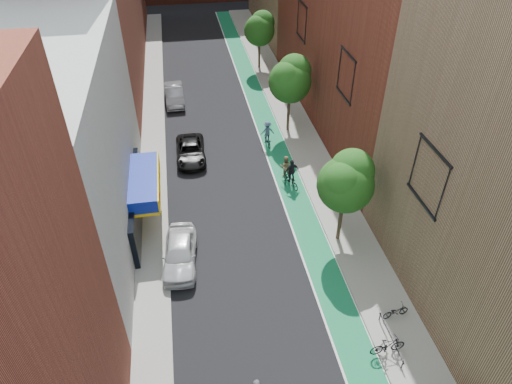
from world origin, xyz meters
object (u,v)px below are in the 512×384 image
parked_car_silver (174,95)px  cyclist_lane_near (285,170)px  cyclist_lane_mid (292,176)px  cyclist_lane_far (267,135)px  parked_car_black (191,151)px  parked_car_white (180,253)px

parked_car_silver → cyclist_lane_near: size_ratio=2.41×
cyclist_lane_mid → cyclist_lane_far: bearing=-97.5°
parked_car_black → parked_car_silver: bearing=96.4°
parked_car_white → cyclist_lane_mid: bearing=42.8°
cyclist_lane_near → cyclist_lane_far: bearing=-73.9°
parked_car_white → parked_car_black: (1.31, 11.35, -0.14)m
parked_car_white → cyclist_lane_mid: (8.36, 6.41, 0.01)m
parked_car_white → cyclist_lane_mid: size_ratio=2.18×
cyclist_lane_near → parked_car_black: bearing=-19.3°
parked_car_white → parked_car_silver: parked_car_white is taller
parked_car_silver → cyclist_lane_far: size_ratio=2.29×
cyclist_lane_mid → cyclist_lane_far: (-0.65, 5.94, 0.11)m
cyclist_lane_far → parked_car_black: bearing=5.2°
parked_car_silver → cyclist_lane_mid: cyclist_lane_mid is taller
cyclist_lane_mid → parked_car_white: bearing=23.8°
cyclist_lane_mid → cyclist_lane_far: 5.97m
parked_car_white → cyclist_lane_far: 14.56m
parked_car_black → cyclist_lane_mid: cyclist_lane_mid is taller
parked_car_black → parked_car_silver: 10.24m
parked_car_silver → cyclist_lane_near: bearing=-63.6°
cyclist_lane_near → cyclist_lane_far: cyclist_lane_far is taller
parked_car_black → cyclist_lane_far: 6.48m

